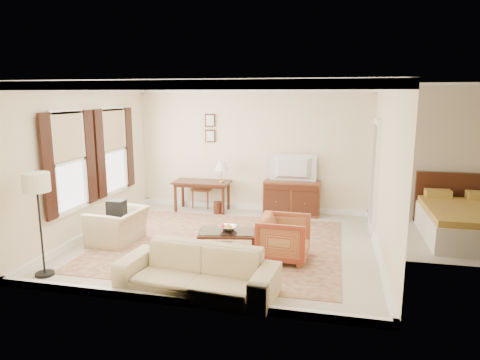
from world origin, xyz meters
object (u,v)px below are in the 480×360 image
at_px(club_armchair, 118,220).
at_px(sideboard, 292,198).
at_px(sofa, 197,264).
at_px(tv, 293,159).
at_px(coffee_table, 227,236).
at_px(writing_desk, 202,186).
at_px(striped_armchair, 284,236).

bearing_deg(club_armchair, sideboard, 136.65).
height_order(club_armchair, sofa, same).
relative_size(tv, club_armchair, 1.02).
bearing_deg(coffee_table, writing_desk, 116.25).
xyz_separation_m(sideboard, striped_armchair, (0.17, -2.80, 0.02)).
xyz_separation_m(striped_armchair, club_armchair, (-3.11, 0.15, 0.02)).
bearing_deg(club_armchair, tv, 136.43).
bearing_deg(writing_desk, tv, 3.65).
xyz_separation_m(writing_desk, coffee_table, (1.28, -2.60, -0.30)).
distance_m(sideboard, club_armchair, 3.96).
xyz_separation_m(tv, sofa, (-0.85, -4.28, -0.86)).
relative_size(coffee_table, striped_armchair, 1.29).
height_order(striped_armchair, club_armchair, club_armchair).
relative_size(sideboard, sofa, 0.58).
relative_size(writing_desk, striped_armchair, 1.60).
xyz_separation_m(sideboard, sofa, (-0.85, -4.30, 0.04)).
relative_size(coffee_table, club_armchair, 1.08).
bearing_deg(sofa, coffee_table, 94.98).
bearing_deg(coffee_table, tv, 73.14).
bearing_deg(tv, sofa, 78.73).
bearing_deg(striped_armchair, sofa, 148.03).
xyz_separation_m(writing_desk, sideboard, (2.11, 0.15, -0.22)).
bearing_deg(sideboard, coffee_table, -106.75).
distance_m(tv, sofa, 4.45).
xyz_separation_m(writing_desk, sofa, (1.25, -4.15, -0.18)).
bearing_deg(tv, writing_desk, 3.65).
height_order(sideboard, tv, tv).
bearing_deg(sofa, sideboard, 84.72).
height_order(tv, striped_armchair, tv).
bearing_deg(writing_desk, sofa, -73.18).
distance_m(sideboard, tv, 0.90).
height_order(writing_desk, sideboard, sideboard).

